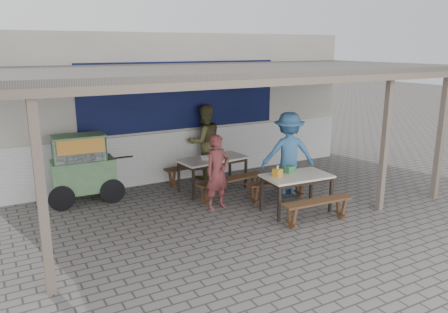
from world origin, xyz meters
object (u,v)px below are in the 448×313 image
object	(u,v)px
bench_right_street	(317,206)
vendor_cart	(82,166)
bench_left_street	(231,183)
condiment_bowl	(205,158)
table_left	(213,161)
table_right	(297,179)
donation_box	(290,169)
patron_street_side	(217,172)
condiment_jar	(213,154)
patron_right_table	(288,153)
patron_wall_side	(205,142)
bench_left_wall	(196,169)
bench_right_wall	(277,186)
tissue_box	(277,173)

from	to	relation	value
bench_right_street	vendor_cart	xyz separation A→B (m)	(-3.52, 3.25, 0.45)
bench_left_street	condiment_bowl	world-z (taller)	condiment_bowl
bench_left_street	condiment_bowl	bearing A→B (deg)	104.73
condiment_bowl	table_left	bearing A→B (deg)	-1.57
table_right	donation_box	distance (m)	0.26
patron_street_side	condiment_bowl	bearing A→B (deg)	65.67
patron_street_side	bench_left_street	bearing A→B (deg)	25.93
patron_street_side	condiment_bowl	size ratio (longest dim) A/B	6.91
bench_right_street	condiment_jar	distance (m)	3.01
bench_left_street	patron_right_table	size ratio (longest dim) A/B	0.92
table_right	patron_wall_side	world-z (taller)	patron_wall_side
vendor_cart	bench_right_street	bearing A→B (deg)	-40.38
table_right	condiment_jar	world-z (taller)	condiment_jar
bench_left_wall	table_right	bearing A→B (deg)	-78.14
bench_left_wall	table_right	xyz separation A→B (m)	(0.91, -2.67, 0.33)
patron_street_side	patron_wall_side	distance (m)	2.18
bench_right_street	patron_street_side	xyz separation A→B (m)	(-1.25, 1.56, 0.43)
bench_left_wall	patron_wall_side	xyz separation A→B (m)	(0.36, 0.27, 0.57)
patron_right_table	condiment_bowl	size ratio (longest dim) A/B	8.21
bench_left_street	donation_box	bearing A→B (deg)	-62.95
condiment_bowl	bench_right_wall	bearing A→B (deg)	-50.79
patron_wall_side	bench_right_wall	bearing A→B (deg)	104.59
bench_left_street	vendor_cart	size ratio (longest dim) A/B	0.91
bench_right_wall	patron_street_side	bearing A→B (deg)	174.88
bench_left_street	bench_right_wall	xyz separation A→B (m)	(0.78, -0.61, -0.01)
bench_right_street	vendor_cart	world-z (taller)	vendor_cart
table_left	bench_left_wall	world-z (taller)	table_left
bench_left_wall	vendor_cart	distance (m)	2.68
table_left	condiment_bowl	distance (m)	0.22
patron_wall_side	patron_right_table	xyz separation A→B (m)	(1.10, -1.92, -0.01)
patron_wall_side	patron_street_side	bearing A→B (deg)	70.10
vendor_cart	bench_right_wall	bearing A→B (deg)	-25.33
bench_left_wall	bench_right_wall	distance (m)	2.20
table_right	vendor_cart	xyz separation A→B (m)	(-3.56, 2.57, 0.11)
table_left	patron_right_table	world-z (taller)	patron_right_table
bench_right_street	condiment_bowl	size ratio (longest dim) A/B	6.44
bench_left_wall	patron_street_side	xyz separation A→B (m)	(-0.38, -1.78, 0.42)
donation_box	tissue_box	bearing A→B (deg)	-164.90
patron_wall_side	vendor_cart	bearing A→B (deg)	6.60
bench_left_street	patron_street_side	world-z (taller)	patron_street_side
patron_right_table	condiment_jar	world-z (taller)	patron_right_table
bench_right_street	condiment_bowl	distance (m)	2.87
patron_right_table	bench_right_street	bearing A→B (deg)	93.72
tissue_box	condiment_jar	world-z (taller)	tissue_box
patron_wall_side	condiment_jar	distance (m)	0.74
bench_left_street	bench_right_wall	world-z (taller)	same
bench_right_street	tissue_box	xyz separation A→B (m)	(-0.35, 0.79, 0.49)
patron_wall_side	bench_left_wall	bearing A→B (deg)	36.73
bench_left_street	bench_left_wall	bearing A→B (deg)	90.00
bench_right_street	table_left	bearing A→B (deg)	109.95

